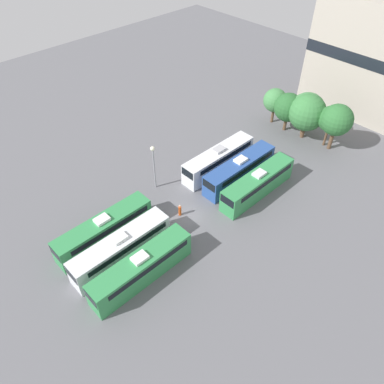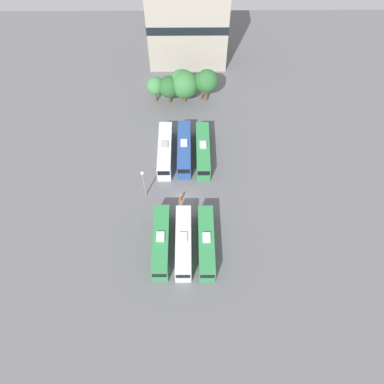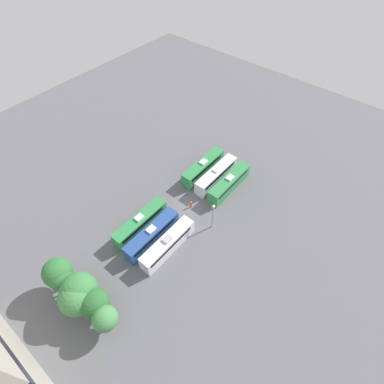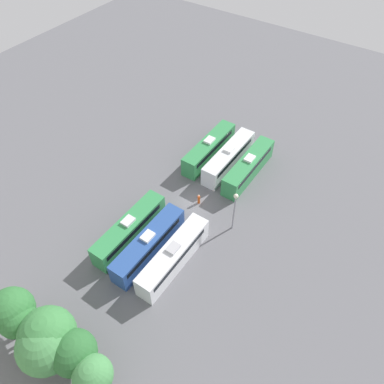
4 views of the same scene
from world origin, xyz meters
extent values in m
plane|color=slate|center=(0.00, 0.00, 0.00)|extent=(119.17, 119.17, 0.00)
cube|color=#338C4C|center=(-3.53, -9.38, 1.57)|extent=(2.40, 11.70, 3.14)
cube|color=black|center=(-3.53, -9.09, 2.45)|extent=(2.44, 9.94, 0.69)
cube|color=black|center=(-3.53, -15.22, 2.44)|extent=(2.11, 0.08, 1.10)
cube|color=white|center=(-3.53, -9.38, 3.32)|extent=(1.20, 1.60, 0.35)
cube|color=silver|center=(-0.08, -9.54, 1.57)|extent=(2.40, 11.70, 3.14)
cube|color=black|center=(-0.08, -9.24, 2.45)|extent=(2.44, 9.94, 0.69)
cube|color=black|center=(-0.08, -15.38, 2.44)|extent=(2.11, 0.08, 1.10)
cube|color=white|center=(-0.08, -9.54, 3.32)|extent=(1.20, 1.60, 0.35)
cube|color=#338C4C|center=(3.44, -9.57, 1.57)|extent=(2.40, 11.70, 3.14)
cube|color=black|center=(3.44, -9.28, 2.45)|extent=(2.44, 9.94, 0.69)
cube|color=black|center=(3.44, -15.41, 2.44)|extent=(2.11, 0.08, 1.10)
cube|color=white|center=(3.44, -9.57, 3.32)|extent=(1.20, 1.60, 0.35)
cube|color=silver|center=(-3.57, 9.28, 1.57)|extent=(2.40, 11.70, 3.14)
cube|color=black|center=(-3.57, 9.57, 2.45)|extent=(2.44, 9.94, 0.69)
cube|color=black|center=(-3.57, 3.44, 2.44)|extent=(2.11, 0.08, 1.10)
cube|color=#B2B2B7|center=(-3.57, 9.28, 3.32)|extent=(1.20, 1.60, 0.35)
cube|color=#284C93|center=(-0.07, 9.63, 1.57)|extent=(2.40, 11.70, 3.14)
cube|color=black|center=(-0.07, 9.93, 2.45)|extent=(2.44, 9.94, 0.69)
cube|color=black|center=(-0.07, 3.80, 2.44)|extent=(2.11, 0.08, 1.10)
cube|color=white|center=(-0.07, 9.63, 3.32)|extent=(1.20, 1.60, 0.35)
cube|color=#338C4C|center=(3.37, 9.20, 1.57)|extent=(2.40, 11.70, 3.14)
cube|color=black|center=(3.37, 9.49, 2.45)|extent=(2.44, 9.94, 0.69)
cube|color=black|center=(3.37, 3.36, 2.44)|extent=(2.11, 0.08, 1.10)
cube|color=silver|center=(3.37, 9.20, 3.32)|extent=(1.20, 1.60, 0.35)
cylinder|color=#CC4C19|center=(-0.61, -0.61, 0.70)|extent=(0.36, 0.36, 1.39)
sphere|color=tan|center=(-0.61, -0.61, 1.51)|extent=(0.24, 0.24, 0.24)
cylinder|color=gray|center=(-6.65, 0.54, 3.02)|extent=(0.20, 0.20, 6.03)
sphere|color=#EAE5C6|center=(-6.65, 0.54, 6.21)|extent=(0.60, 0.60, 0.60)
cylinder|color=brown|center=(-5.93, 24.59, 1.31)|extent=(0.44, 0.44, 2.63)
sphere|color=#428447|center=(-5.93, 24.59, 3.93)|extent=(3.71, 3.71, 3.71)
cylinder|color=brown|center=(-3.12, 24.17, 1.23)|extent=(0.50, 0.50, 2.46)
sphere|color=#28602D|center=(-3.12, 24.17, 4.00)|extent=(4.38, 4.38, 4.38)
cylinder|color=brown|center=(-0.53, 25.21, 1.07)|extent=(0.49, 0.49, 2.15)
sphere|color=#428447|center=(-0.53, 25.21, 4.06)|extent=(5.48, 5.48, 5.48)
cylinder|color=brown|center=(0.00, 24.46, 1.20)|extent=(0.58, 0.58, 2.39)
sphere|color=#387A3D|center=(0.00, 24.46, 4.32)|extent=(5.50, 5.50, 5.50)
cylinder|color=brown|center=(3.51, 25.06, 1.60)|extent=(0.35, 0.35, 3.20)
sphere|color=#2D6B33|center=(3.51, 25.06, 4.52)|extent=(3.78, 3.78, 3.78)
cylinder|color=brown|center=(4.52, 24.85, 1.65)|extent=(0.55, 0.55, 3.30)
sphere|color=#2D6B33|center=(4.52, 24.85, 4.89)|extent=(4.54, 4.54, 4.54)
camera|label=1|loc=(23.49, -21.54, 33.08)|focal=35.00mm
camera|label=2|loc=(1.05, -36.16, 53.52)|focal=35.00mm
camera|label=3|loc=(-24.07, 27.37, 47.19)|focal=28.00mm
camera|label=4|loc=(-19.22, 28.37, 39.48)|focal=35.00mm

